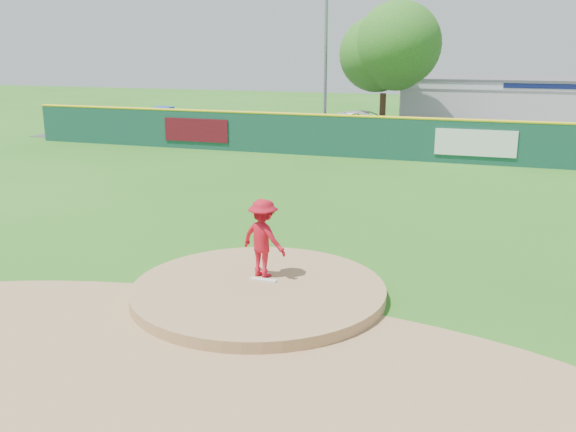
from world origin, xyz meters
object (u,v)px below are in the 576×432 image
(van, at_px, (367,124))
(pool_building_grp, at_px, (527,104))
(pitcher, at_px, (263,238))
(playground_slide, at_px, (163,120))
(light_pole_left, at_px, (326,32))
(deciduous_tree, at_px, (384,58))

(van, distance_m, pool_building_grp, 11.25)
(pitcher, distance_m, playground_slide, 26.72)
(light_pole_left, bearing_deg, playground_slide, -154.80)
(pool_building_grp, distance_m, playground_slide, 23.07)
(van, bearing_deg, pitcher, -176.09)
(pitcher, distance_m, pool_building_grp, 31.98)
(pitcher, distance_m, deciduous_tree, 24.70)
(playground_slide, distance_m, deciduous_tree, 13.81)
(pool_building_grp, relative_size, playground_slide, 5.14)
(pitcher, xyz_separation_m, deciduous_tree, (-1.89, 24.39, 3.42))
(pool_building_grp, xyz_separation_m, light_pole_left, (-12.00, -4.99, 4.39))
(pool_building_grp, height_order, light_pole_left, light_pole_left)
(pitcher, relative_size, van, 0.32)
(pitcher, bearing_deg, van, -64.24)
(van, bearing_deg, playground_slide, 99.16)
(light_pole_left, bearing_deg, van, -29.77)
(pitcher, xyz_separation_m, van, (-2.86, 24.66, -0.36))
(pitcher, distance_m, light_pole_left, 27.49)
(pool_building_grp, height_order, playground_slide, pool_building_grp)
(van, xyz_separation_m, deciduous_tree, (0.97, -0.27, 3.78))
(van, bearing_deg, light_pole_left, 57.53)
(van, height_order, playground_slide, playground_slide)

